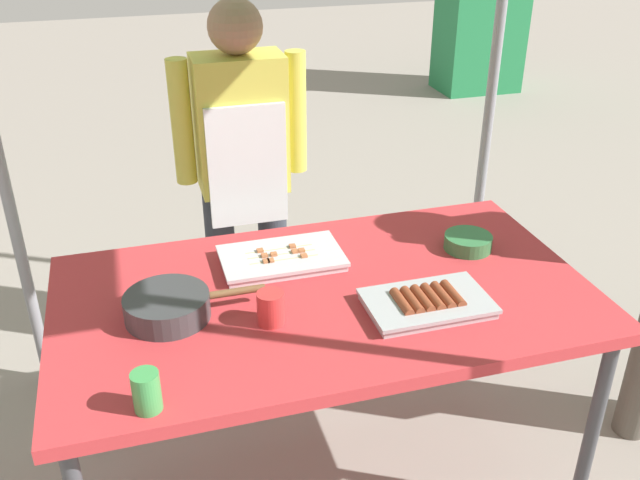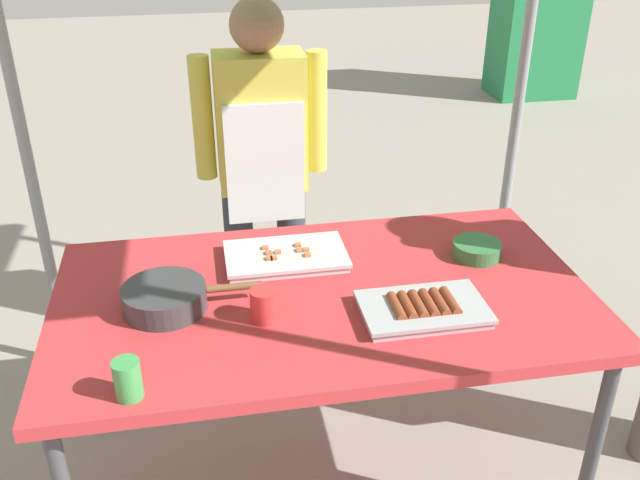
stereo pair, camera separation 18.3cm
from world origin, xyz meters
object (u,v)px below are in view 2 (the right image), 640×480
object	(u,v)px
tray_meat_skewers	(286,257)
cooking_wok	(165,297)
tray_grilled_sausages	(423,308)
drink_cup_by_wok	(264,305)
stall_table	(323,306)
condiment_bowl	(477,249)
neighbor_stall_left	(541,0)
drink_cup_near_edge	(128,379)
vendor_woman	(262,158)

from	to	relation	value
tray_meat_skewers	cooking_wok	world-z (taller)	cooking_wok
tray_grilled_sausages	tray_meat_skewers	size ratio (longest dim) A/B	0.92
cooking_wok	drink_cup_by_wok	world-z (taller)	drink_cup_by_wok
stall_table	drink_cup_by_wok	bearing A→B (deg)	-149.13
tray_grilled_sausages	stall_table	bearing A→B (deg)	146.60
tray_grilled_sausages	drink_cup_by_wok	world-z (taller)	drink_cup_by_wok
drink_cup_by_wok	stall_table	bearing A→B (deg)	30.87
tray_grilled_sausages	condiment_bowl	bearing A→B (deg)	46.75
drink_cup_by_wok	cooking_wok	bearing A→B (deg)	158.55
tray_grilled_sausages	tray_meat_skewers	bearing A→B (deg)	132.34
stall_table	neighbor_stall_left	distance (m)	5.06
stall_table	drink_cup_near_edge	distance (m)	0.67
condiment_bowl	neighbor_stall_left	world-z (taller)	neighbor_stall_left
cooking_wok	drink_cup_by_wok	size ratio (longest dim) A/B	4.16
tray_grilled_sausages	condiment_bowl	xyz separation A→B (m)	(0.28, 0.29, 0.00)
stall_table	cooking_wok	world-z (taller)	cooking_wok
stall_table	vendor_woman	xyz separation A→B (m)	(-0.09, 0.84, 0.17)
vendor_woman	tray_meat_skewers	bearing A→B (deg)	90.27
drink_cup_near_edge	vendor_woman	bearing A→B (deg)	69.46
cooking_wok	drink_cup_by_wok	distance (m)	0.29
tray_meat_skewers	drink_cup_by_wok	distance (m)	0.34
tray_meat_skewers	condiment_bowl	xyz separation A→B (m)	(0.62, -0.08, 0.01)
stall_table	tray_grilled_sausages	size ratio (longest dim) A/B	4.47
stall_table	neighbor_stall_left	size ratio (longest dim) A/B	0.95
drink_cup_by_wok	drink_cup_near_edge	bearing A→B (deg)	-143.13
cooking_wok	neighbor_stall_left	size ratio (longest dim) A/B	0.24
tray_grilled_sausages	cooking_wok	distance (m)	0.74
drink_cup_by_wok	vendor_woman	size ratio (longest dim) A/B	0.07
tray_grilled_sausages	drink_cup_by_wok	bearing A→B (deg)	172.77
stall_table	condiment_bowl	distance (m)	0.55
condiment_bowl	drink_cup_by_wok	bearing A→B (deg)	-161.82
tray_grilled_sausages	vendor_woman	distance (m)	1.07
drink_cup_near_edge	vendor_woman	distance (m)	1.30
cooking_wok	drink_cup_near_edge	bearing A→B (deg)	-102.52
tray_grilled_sausages	cooking_wok	size ratio (longest dim) A/B	0.89
tray_grilled_sausages	drink_cup_near_edge	bearing A→B (deg)	-165.38
tray_grilled_sausages	vendor_woman	size ratio (longest dim) A/B	0.24
stall_table	tray_grilled_sausages	xyz separation A→B (m)	(0.26, -0.17, 0.07)
vendor_woman	neighbor_stall_left	bearing A→B (deg)	-129.93
stall_table	drink_cup_near_edge	bearing A→B (deg)	-145.12
condiment_bowl	drink_cup_by_wok	world-z (taller)	drink_cup_by_wok
condiment_bowl	drink_cup_near_edge	distance (m)	1.19
drink_cup_near_edge	tray_meat_skewers	bearing A→B (deg)	51.77
stall_table	tray_grilled_sausages	world-z (taller)	tray_grilled_sausages
stall_table	drink_cup_near_edge	world-z (taller)	drink_cup_near_edge
stall_table	drink_cup_by_wok	xyz separation A→B (m)	(-0.19, -0.11, 0.10)
stall_table	tray_grilled_sausages	bearing A→B (deg)	-33.40
tray_grilled_sausages	drink_cup_near_edge	xyz separation A→B (m)	(-0.80, -0.21, 0.03)
tray_meat_skewers	drink_cup_near_edge	distance (m)	0.74
tray_grilled_sausages	neighbor_stall_left	size ratio (longest dim) A/B	0.21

